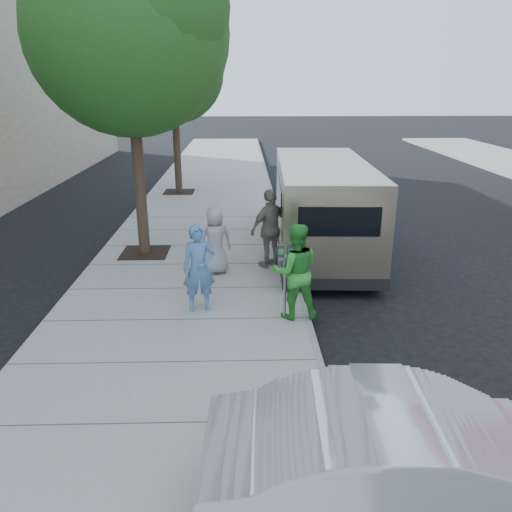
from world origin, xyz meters
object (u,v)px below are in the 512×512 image
(parking_meter, at_px, (285,266))
(person_gray_shirt, at_px, (215,240))
(sedan, at_px, (423,469))
(person_officer, at_px, (199,268))
(tree_near, at_px, (130,25))
(tree_far, at_px, (174,67))
(person_green_shirt, at_px, (295,271))
(person_striped_polo, at_px, (271,229))
(van, at_px, (322,206))

(parking_meter, relative_size, person_gray_shirt, 0.92)
(parking_meter, xyz_separation_m, sedan, (0.99, -4.55, -0.47))
(person_officer, bearing_deg, tree_near, 106.55)
(tree_far, height_order, parking_meter, tree_far)
(person_officer, bearing_deg, person_green_shirt, -20.12)
(parking_meter, bearing_deg, person_striped_polo, 90.72)
(tree_far, distance_m, person_gray_shirt, 10.08)
(van, bearing_deg, person_officer, -125.10)
(tree_near, height_order, person_gray_shirt, tree_near)
(tree_near, distance_m, van, 6.25)
(tree_near, xyz_separation_m, van, (4.56, 0.30, -4.26))
(tree_far, height_order, person_officer, tree_far)
(sedan, distance_m, person_gray_shirt, 7.35)
(person_officer, relative_size, person_gray_shirt, 1.09)
(tree_near, height_order, person_striped_polo, tree_near)
(tree_far, height_order, person_green_shirt, tree_far)
(parking_meter, distance_m, person_officer, 1.67)
(person_green_shirt, relative_size, person_striped_polo, 0.96)
(person_officer, height_order, person_green_shirt, person_green_shirt)
(person_gray_shirt, height_order, person_striped_polo, person_striped_polo)
(tree_near, height_order, sedan, tree_near)
(tree_near, distance_m, parking_meter, 6.68)
(person_green_shirt, height_order, person_striped_polo, person_striped_polo)
(tree_far, distance_m, person_green_shirt, 12.53)
(person_gray_shirt, relative_size, person_striped_polo, 0.83)
(tree_far, xyz_separation_m, sedan, (4.25, -16.03, -4.16))
(parking_meter, distance_m, sedan, 4.68)
(person_officer, bearing_deg, person_striped_polo, 48.72)
(person_green_shirt, xyz_separation_m, person_gray_shirt, (-1.58, 2.35, -0.13))
(tree_near, relative_size, parking_meter, 5.23)
(tree_far, xyz_separation_m, parking_meter, (3.26, -11.48, -3.69))
(tree_far, relative_size, sedan, 1.48)
(person_green_shirt, bearing_deg, person_officer, -16.06)
(van, bearing_deg, person_gray_shirt, -144.09)
(tree_far, bearing_deg, person_officer, -81.49)
(van, xyz_separation_m, person_gray_shirt, (-2.69, -1.77, -0.36))
(parking_meter, bearing_deg, tree_far, 104.36)
(sedan, bearing_deg, van, 0.33)
(van, height_order, person_officer, van)
(tree_far, height_order, person_striped_polo, tree_far)
(person_gray_shirt, bearing_deg, parking_meter, 102.11)
(tree_near, height_order, parking_meter, tree_near)
(tree_far, bearing_deg, person_striped_polo, -70.08)
(parking_meter, bearing_deg, person_officer, 164.11)
(tree_far, xyz_separation_m, van, (4.56, -7.30, -3.60))
(tree_near, xyz_separation_m, sedan, (4.25, -8.43, -4.82))
(tree_far, bearing_deg, sedan, -75.14)
(van, xyz_separation_m, person_green_shirt, (-1.11, -4.12, -0.23))
(van, height_order, sedan, van)
(van, distance_m, person_striped_polo, 1.99)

